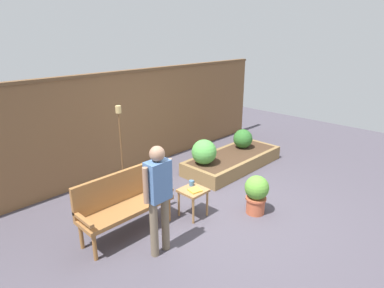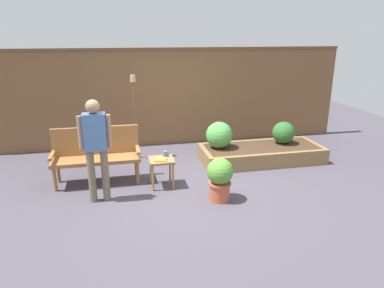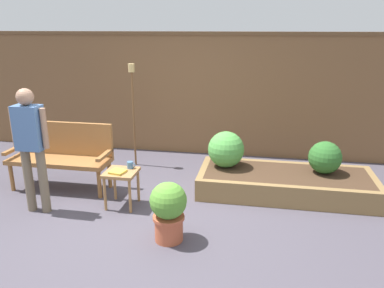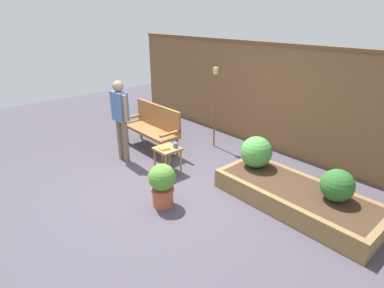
# 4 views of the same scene
# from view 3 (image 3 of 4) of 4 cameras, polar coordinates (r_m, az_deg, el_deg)

# --- Properties ---
(ground_plane) EXTENTS (14.00, 14.00, 0.00)m
(ground_plane) POSITION_cam_3_polar(r_m,az_deg,el_deg) (4.75, -7.40, -10.91)
(ground_plane) COLOR #47424C
(fence_back) EXTENTS (8.40, 0.14, 2.16)m
(fence_back) POSITION_cam_3_polar(r_m,az_deg,el_deg) (6.80, -1.09, 7.66)
(fence_back) COLOR brown
(fence_back) RESTS_ON ground_plane
(garden_bench) EXTENTS (1.44, 0.48, 0.94)m
(garden_bench) POSITION_cam_3_polar(r_m,az_deg,el_deg) (5.67, -19.09, -0.99)
(garden_bench) COLOR #936033
(garden_bench) RESTS_ON ground_plane
(side_table) EXTENTS (0.40, 0.40, 0.48)m
(side_table) POSITION_cam_3_polar(r_m,az_deg,el_deg) (4.91, -10.67, -4.97)
(side_table) COLOR #9E7042
(side_table) RESTS_ON ground_plane
(cup_on_table) EXTENTS (0.12, 0.08, 0.09)m
(cup_on_table) POSITION_cam_3_polar(r_m,az_deg,el_deg) (4.94, -9.34, -3.17)
(cup_on_table) COLOR teal
(cup_on_table) RESTS_ON side_table
(book_on_table) EXTENTS (0.21, 0.21, 0.03)m
(book_on_table) POSITION_cam_3_polar(r_m,az_deg,el_deg) (4.83, -11.19, -4.15)
(book_on_table) COLOR gold
(book_on_table) RESTS_ON side_table
(potted_boxwood) EXTENTS (0.40, 0.40, 0.67)m
(potted_boxwood) POSITION_cam_3_polar(r_m,az_deg,el_deg) (4.09, -3.59, -9.80)
(potted_boxwood) COLOR #B75638
(potted_boxwood) RESTS_ON ground_plane
(raised_planter_bed) EXTENTS (2.40, 1.00, 0.30)m
(raised_planter_bed) POSITION_cam_3_polar(r_m,az_deg,el_deg) (5.44, 13.98, -5.76)
(raised_planter_bed) COLOR olive
(raised_planter_bed) RESTS_ON ground_plane
(shrub_near_bench) EXTENTS (0.52, 0.52, 0.52)m
(shrub_near_bench) POSITION_cam_3_polar(r_m,az_deg,el_deg) (5.40, 5.18, -0.82)
(shrub_near_bench) COLOR brown
(shrub_near_bench) RESTS_ON raised_planter_bed
(shrub_far_corner) EXTENTS (0.45, 0.45, 0.45)m
(shrub_far_corner) POSITION_cam_3_polar(r_m,az_deg,el_deg) (5.47, 19.51, -1.94)
(shrub_far_corner) COLOR brown
(shrub_far_corner) RESTS_ON raised_planter_bed
(tiki_torch) EXTENTS (0.10, 0.10, 1.68)m
(tiki_torch) POSITION_cam_3_polar(r_m,az_deg,el_deg) (6.16, -8.97, 7.04)
(tiki_torch) COLOR brown
(tiki_torch) RESTS_ON ground_plane
(person_by_bench) EXTENTS (0.47, 0.20, 1.56)m
(person_by_bench) POSITION_cam_3_polar(r_m,az_deg,el_deg) (4.91, -23.26, 0.52)
(person_by_bench) COLOR #70604C
(person_by_bench) RESTS_ON ground_plane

